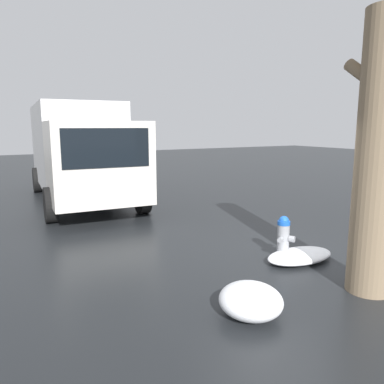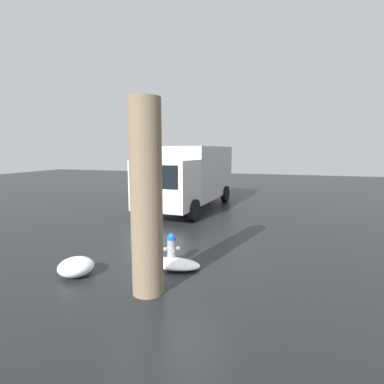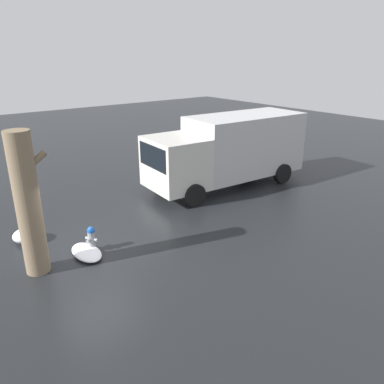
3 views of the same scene
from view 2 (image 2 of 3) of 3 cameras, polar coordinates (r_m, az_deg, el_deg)
name	(u,v)px [view 2 (image 2 of 3)]	position (r m, az deg, el deg)	size (l,w,h in m)	color
ground_plane	(172,263)	(7.99, -3.92, -13.35)	(60.00, 60.00, 0.00)	black
fire_hydrant	(171,248)	(7.85, -3.94, -10.60)	(0.35, 0.41, 0.79)	gray
tree_trunk	(146,198)	(5.96, -8.68, -1.18)	(0.97, 0.64, 3.90)	#7F6B51
delivery_truck	(191,175)	(15.09, -0.18, 3.33)	(7.50, 3.05, 3.08)	beige
snow_pile_by_hydrant	(174,264)	(7.67, -3.50, -13.50)	(0.74, 1.35, 0.20)	white
snow_pile_curbside	(76,267)	(7.67, -21.23, -13.12)	(0.83, 0.80, 0.43)	white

